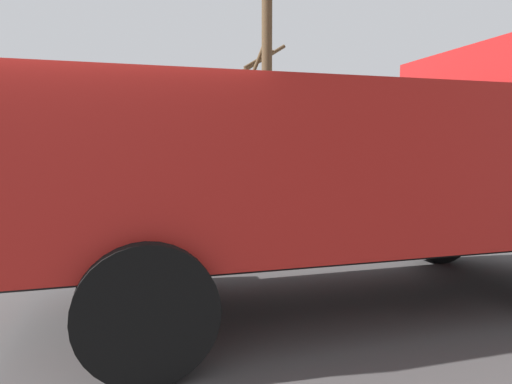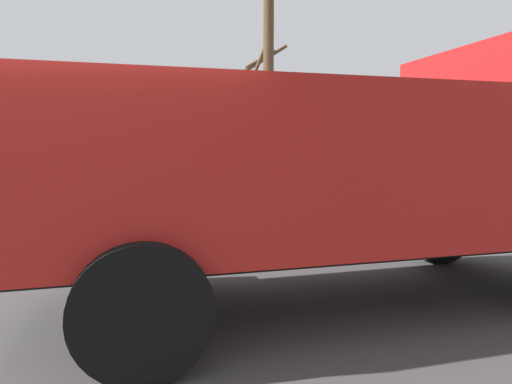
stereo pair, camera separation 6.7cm
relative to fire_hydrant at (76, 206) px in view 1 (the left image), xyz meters
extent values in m
plane|color=#423F3F|center=(0.59, -4.95, -0.64)|extent=(80.00, 80.00, 0.00)
cube|color=#ADA89E|center=(0.59, 1.55, -0.56)|extent=(36.00, 5.00, 0.15)
cylinder|color=red|center=(0.00, 0.01, -0.13)|extent=(0.24, 0.24, 0.71)
sphere|color=red|center=(0.00, 0.01, 0.29)|extent=(0.27, 0.27, 0.27)
cylinder|color=red|center=(0.00, -0.20, -0.05)|extent=(0.11, 0.19, 0.11)
cylinder|color=red|center=(0.00, 0.22, -0.05)|extent=(0.11, 0.19, 0.11)
cylinder|color=red|center=(0.00, -0.20, -0.13)|extent=(0.13, 0.19, 0.13)
torus|color=black|center=(-0.22, -0.41, 0.16)|extent=(1.35, 0.80, 1.29)
cylinder|color=gray|center=(3.41, -0.61, 0.61)|extent=(0.06, 0.06, 2.19)
cylinder|color=red|center=(3.41, -0.65, 1.32)|extent=(0.76, 0.02, 0.76)
cube|color=red|center=(2.10, -4.85, 0.96)|extent=(4.89, 2.67, 1.60)
cube|color=black|center=(3.20, -4.88, 0.03)|extent=(7.03, 1.15, 0.24)
cylinder|color=black|center=(5.54, -3.72, -0.09)|extent=(1.11, 0.34, 1.10)
cylinder|color=black|center=(0.95, -3.55, -0.09)|extent=(1.11, 0.34, 1.10)
cylinder|color=black|center=(0.86, -6.05, -0.09)|extent=(1.11, 0.34, 1.10)
cylinder|color=#4C3823|center=(4.70, 2.03, 2.44)|extent=(0.28, 0.28, 5.84)
cylinder|color=#4C3823|center=(4.77, 2.68, 3.56)|extent=(1.37, 0.26, 0.89)
cylinder|color=#4C3823|center=(4.63, 2.46, 3.53)|extent=(0.93, 0.24, 0.60)
cylinder|color=#4C3823|center=(4.61, 2.27, 3.65)|extent=(0.59, 0.29, 1.10)
camera|label=1|loc=(0.60, -9.51, 1.17)|focal=31.90mm
camera|label=2|loc=(0.66, -9.53, 1.17)|focal=31.90mm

